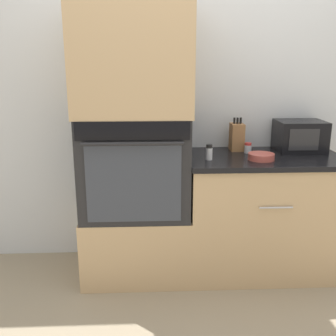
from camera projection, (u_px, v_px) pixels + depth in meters
name	position (u px, v px, depth m)	size (l,w,h in m)	color
ground_plane	(192.00, 291.00, 2.69)	(12.00, 12.00, 0.00)	gray
wall_back	(186.00, 98.00, 2.97)	(8.00, 0.05, 2.50)	silver
oven_cabinet_base	(137.00, 241.00, 2.90)	(0.76, 0.60, 0.48)	tan
wall_oven	(135.00, 164.00, 2.74)	(0.73, 0.64, 0.69)	black
oven_cabinet_upper	(133.00, 56.00, 2.55)	(0.76, 0.60, 0.76)	tan
counter_unit	(261.00, 213.00, 2.89)	(1.10, 0.63, 0.88)	tan
microwave	(300.00, 136.00, 2.89)	(0.34, 0.28, 0.23)	black
knife_block	(237.00, 137.00, 2.92)	(0.09, 0.13, 0.25)	olive
bowl	(261.00, 157.00, 2.66)	(0.18, 0.18, 0.04)	#B24C42
condiment_jar_near	(209.00, 152.00, 2.65)	(0.05, 0.05, 0.10)	silver
condiment_jar_mid	(248.00, 148.00, 2.85)	(0.05, 0.05, 0.08)	silver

